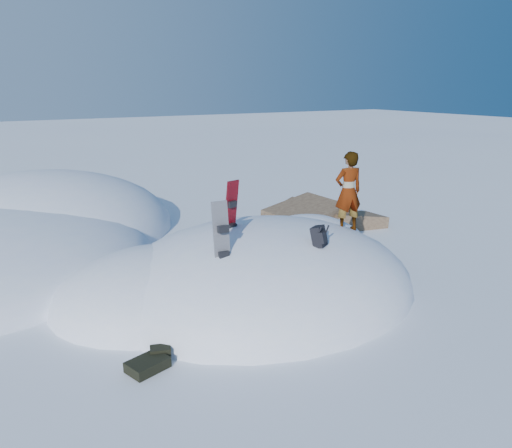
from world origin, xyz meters
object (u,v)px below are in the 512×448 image
backpack (320,237)px  person (348,192)px  snowboard_red (231,218)px  snowboard_dark (222,244)px

backpack → person: size_ratio=0.26×
snowboard_red → person: bearing=-25.0°
snowboard_red → snowboard_dark: bearing=-140.2°
snowboard_red → person: person is taller
snowboard_red → snowboard_dark: (-0.77, -1.13, -0.15)m
snowboard_dark → backpack: snowboard_dark is taller
snowboard_red → snowboard_dark: size_ratio=1.01×
backpack → snowboard_dark: bearing=135.2°
person → snowboard_red: bearing=1.3°
snowboard_red → person: (2.83, -0.46, 0.35)m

